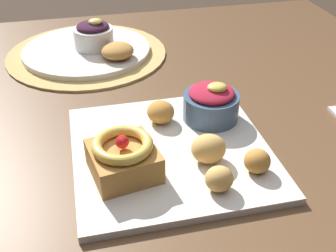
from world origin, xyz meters
TOP-DOWN VIEW (x-y plane):
  - dining_table at (0.00, 0.00)m, footprint 1.25×1.11m
  - woven_placemat at (-0.07, 0.29)m, footprint 0.36×0.36m
  - front_plate at (0.03, -0.11)m, footprint 0.30×0.30m
  - cake_slice at (-0.05, -0.16)m, footprint 0.10×0.10m
  - berry_ramekin at (0.12, -0.04)m, footprint 0.09×0.09m
  - fritter_front at (0.08, -0.16)m, footprint 0.05×0.05m
  - fritter_middle at (0.03, -0.04)m, footprint 0.05×0.05m
  - fritter_back at (0.14, -0.19)m, footprint 0.04×0.04m
  - fritter_extra at (0.07, -0.22)m, footprint 0.04×0.04m
  - back_plate at (-0.07, 0.29)m, footprint 0.29×0.29m
  - back_ramekin at (-0.05, 0.29)m, footprint 0.09×0.09m
  - back_pastry at (-0.01, 0.23)m, footprint 0.07×0.07m

SIDE VIEW (x-z plane):
  - dining_table at x=0.00m, z-range 0.28..1.01m
  - woven_placemat at x=-0.07m, z-range 0.73..0.73m
  - front_plate at x=0.03m, z-range 0.73..0.74m
  - back_plate at x=-0.07m, z-range 0.73..0.75m
  - fritter_back at x=0.14m, z-range 0.74..0.78m
  - fritter_extra at x=0.07m, z-range 0.74..0.78m
  - fritter_middle at x=0.03m, z-range 0.74..0.78m
  - back_pastry at x=-0.01m, z-range 0.75..0.78m
  - fritter_front at x=0.08m, z-range 0.74..0.79m
  - cake_slice at x=-0.05m, z-range 0.74..0.80m
  - berry_ramekin at x=0.12m, z-range 0.74..0.81m
  - back_ramekin at x=-0.05m, z-range 0.74..0.81m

